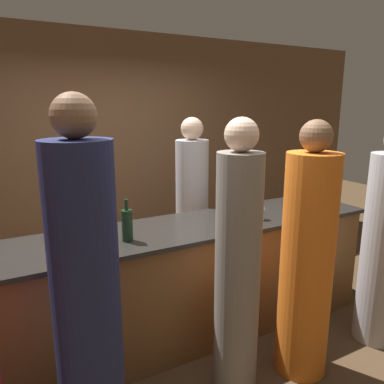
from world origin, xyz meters
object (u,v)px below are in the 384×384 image
(guest_0, at_px, (87,305))
(guest_1, at_px, (307,262))
(bartender, at_px, (192,213))
(guest_2, at_px, (238,268))
(wine_bottle_0, at_px, (127,225))

(guest_0, height_order, guest_1, guest_0)
(guest_0, xyz_separation_m, guest_1, (1.55, -0.00, -0.08))
(bartender, distance_m, guest_1, 1.48)
(guest_2, distance_m, wine_bottle_0, 0.83)
(guest_0, xyz_separation_m, wine_bottle_0, (0.45, 0.67, 0.17))
(guest_0, height_order, guest_2, guest_0)
(guest_1, relative_size, guest_2, 0.99)
(guest_0, bearing_deg, guest_2, 5.36)
(wine_bottle_0, bearing_deg, guest_2, -45.50)
(wine_bottle_0, bearing_deg, guest_1, -31.59)
(wine_bottle_0, bearing_deg, guest_0, -124.11)
(guest_0, relative_size, guest_2, 1.07)
(bartender, height_order, guest_0, guest_0)
(bartender, bearing_deg, guest_0, 46.09)
(guest_0, distance_m, guest_1, 1.55)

